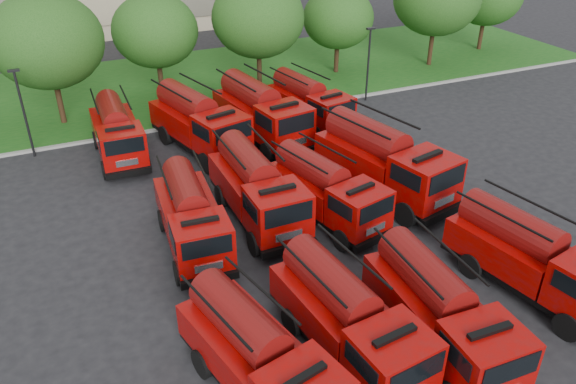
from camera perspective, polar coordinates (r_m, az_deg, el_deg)
name	(u,v)px	position (r m, az deg, el deg)	size (l,w,h in m)	color
ground	(329,287)	(22.49, 4.24, -9.55)	(140.00, 140.00, 0.00)	black
lawn	(170,85)	(44.34, -11.94, 10.61)	(70.00, 16.00, 0.12)	#144C14
curb	(200,123)	(36.95, -8.94, 6.97)	(70.00, 0.30, 0.14)	gray
tree_2	(47,41)	(37.69, -23.30, 13.92)	(6.72, 6.72, 8.22)	#382314
tree_3	(155,31)	(40.98, -13.35, 15.65)	(5.88, 5.88, 7.19)	#382314
tree_4	(258,18)	(41.34, -3.06, 17.26)	(6.55, 6.55, 8.01)	#382314
tree_5	(338,18)	(45.33, 5.12, 17.19)	(5.46, 5.46, 6.68)	#382314
lamp_post_0	(23,109)	(34.29, -25.32, 7.65)	(0.60, 0.25, 5.11)	black
lamp_post_1	(368,60)	(39.97, 8.18, 13.11)	(0.60, 0.25, 5.11)	black
fire_truck_0	(258,357)	(17.68, -3.05, -16.37)	(3.66, 6.90, 2.99)	black
fire_truck_1	(347,318)	(18.91, 6.04, -12.61)	(3.04, 6.94, 3.07)	black
fire_truck_2	(440,311)	(19.71, 15.15, -11.60)	(2.69, 6.81, 3.06)	black
fire_truck_3	(531,257)	(23.27, 23.48, -6.03)	(3.56, 7.14, 3.11)	black
fire_truck_4	(191,216)	(24.18, -9.80, -2.43)	(2.81, 6.73, 2.99)	black
fire_truck_5	(257,188)	(25.64, -3.19, 0.39)	(2.69, 7.21, 3.27)	black
fire_truck_6	(326,190)	(25.75, 3.86, 0.16)	(3.70, 6.94, 3.01)	black
fire_truck_7	(384,161)	(28.09, 9.69, 3.13)	(4.34, 8.25, 3.58)	black
fire_truck_8	(117,132)	(32.94, -16.98, 5.85)	(2.62, 6.79, 3.06)	black
fire_truck_9	(198,122)	(32.76, -9.10, 7.04)	(4.38, 7.94, 3.43)	black
fire_truck_10	(261,113)	(33.57, -2.78, 8.07)	(3.83, 8.09, 3.54)	black
fire_truck_11	(309,102)	(35.80, 2.11, 9.09)	(3.48, 7.02, 3.06)	black
firefighter_4	(277,249)	(24.42, -1.15, -5.83)	(0.95, 0.62, 1.94)	black
firefighter_5	(434,177)	(30.95, 14.58, 1.44)	(1.48, 0.64, 1.60)	#A1130C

